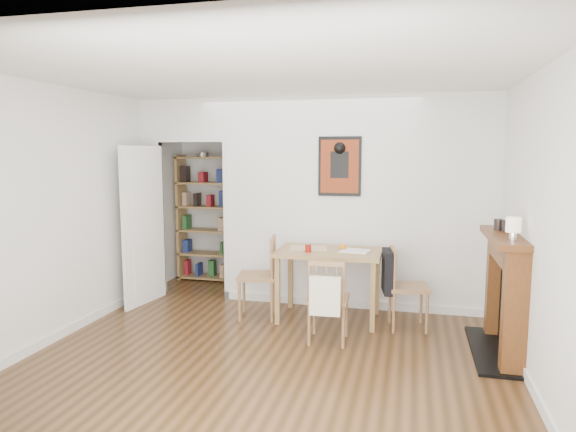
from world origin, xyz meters
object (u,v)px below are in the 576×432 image
(mantel_lamp, at_px, (513,226))
(red_glass, at_px, (308,248))
(ceramic_jar_b, at_px, (498,225))
(fireplace, at_px, (506,291))
(chair_left, at_px, (257,277))
(chair_front, at_px, (328,299))
(orange_fruit, at_px, (343,247))
(chair_right, at_px, (407,287))
(dining_table, at_px, (329,259))
(bookshelf, at_px, (205,219))
(ceramic_jar_a, at_px, (507,226))
(notebook, at_px, (355,251))

(mantel_lamp, bearing_deg, red_glass, 157.60)
(ceramic_jar_b, bearing_deg, fireplace, -76.24)
(chair_left, bearing_deg, chair_front, -32.26)
(orange_fruit, bearing_deg, chair_right, -13.26)
(fireplace, distance_m, red_glass, 2.08)
(dining_table, bearing_deg, ceramic_jar_b, -11.52)
(dining_table, height_order, red_glass, red_glass)
(bookshelf, relative_size, ceramic_jar_a, 16.42)
(chair_front, xyz_separation_m, bookshelf, (-2.23, 2.12, 0.48))
(red_glass, distance_m, orange_fruit, 0.42)
(ceramic_jar_a, bearing_deg, ceramic_jar_b, 120.63)
(bookshelf, xyz_separation_m, notebook, (2.41, -1.40, -0.11))
(red_glass, distance_m, notebook, 0.53)
(notebook, xyz_separation_m, ceramic_jar_b, (1.44, -0.36, 0.40))
(chair_left, xyz_separation_m, orange_fruit, (0.97, 0.19, 0.37))
(chair_left, relative_size, ceramic_jar_a, 8.37)
(orange_fruit, relative_size, ceramic_jar_b, 0.69)
(chair_left, distance_m, chair_right, 1.70)
(chair_left, bearing_deg, fireplace, -10.33)
(chair_right, bearing_deg, ceramic_jar_a, -20.75)
(dining_table, xyz_separation_m, chair_right, (0.87, -0.11, -0.24))
(fireplace, bearing_deg, orange_fruit, 158.08)
(dining_table, xyz_separation_m, ceramic_jar_b, (1.74, -0.35, 0.51))
(dining_table, xyz_separation_m, red_glass, (-0.21, -0.15, 0.14))
(orange_fruit, relative_size, mantel_lamp, 0.37)
(bookshelf, xyz_separation_m, fireplace, (3.92, -2.01, -0.31))
(chair_front, relative_size, orange_fruit, 11.52)
(mantel_lamp, bearing_deg, dining_table, 151.41)
(red_glass, height_order, orange_fruit, red_glass)
(fireplace, xyz_separation_m, red_glass, (-2.01, 0.46, 0.24))
(orange_fruit, distance_m, ceramic_jar_b, 1.69)
(chair_right, relative_size, mantel_lamp, 4.40)
(dining_table, distance_m, mantel_lamp, 2.09)
(chair_left, height_order, orange_fruit, chair_left)
(chair_left, xyz_separation_m, ceramic_jar_a, (2.62, -0.34, 0.74))
(orange_fruit, height_order, mantel_lamp, mantel_lamp)
(fireplace, distance_m, mantel_lamp, 0.76)
(orange_fruit, xyz_separation_m, ceramic_jar_a, (1.65, -0.52, 0.37))
(dining_table, distance_m, bookshelf, 2.55)
(chair_right, height_order, ceramic_jar_b, ceramic_jar_b)
(orange_fruit, distance_m, mantel_lamp, 1.97)
(chair_right, xyz_separation_m, bookshelf, (-2.99, 1.51, 0.46))
(mantel_lamp, bearing_deg, bookshelf, 148.62)
(bookshelf, distance_m, orange_fruit, 2.63)
(chair_left, relative_size, fireplace, 0.77)
(dining_table, relative_size, ceramic_jar_b, 10.69)
(fireplace, height_order, orange_fruit, fireplace)
(fireplace, bearing_deg, ceramic_jar_a, 89.15)
(red_glass, bearing_deg, chair_front, -60.20)
(red_glass, height_order, ceramic_jar_a, ceramic_jar_a)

